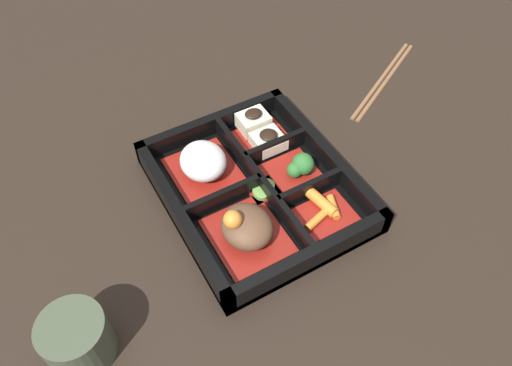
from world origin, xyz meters
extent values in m
plane|color=black|center=(0.00, 0.00, 0.00)|extent=(3.00, 3.00, 0.00)
cube|color=black|center=(0.00, 0.00, 0.01)|extent=(0.28, 0.24, 0.01)
cube|color=black|center=(0.00, -0.11, 0.02)|extent=(0.28, 0.01, 0.04)
cube|color=black|center=(0.00, 0.11, 0.02)|extent=(0.28, 0.01, 0.04)
cube|color=black|center=(-0.13, 0.00, 0.02)|extent=(0.01, 0.24, 0.04)
cube|color=black|center=(0.13, 0.00, 0.02)|extent=(0.01, 0.24, 0.04)
cube|color=black|center=(0.00, -0.01, 0.02)|extent=(0.25, 0.01, 0.04)
cube|color=black|center=(-0.04, -0.06, 0.02)|extent=(0.01, 0.10, 0.04)
cube|color=black|center=(0.04, -0.06, 0.02)|extent=(0.01, 0.10, 0.04)
cube|color=black|center=(0.00, 0.05, 0.02)|extent=(0.01, 0.11, 0.04)
cube|color=maroon|center=(-0.06, 0.05, 0.01)|extent=(0.10, 0.09, 0.01)
ellipsoid|color=brown|center=(-0.06, 0.05, 0.03)|extent=(0.07, 0.06, 0.04)
sphere|color=orange|center=(-0.06, 0.06, 0.06)|extent=(0.02, 0.02, 0.02)
cube|color=maroon|center=(0.06, 0.05, 0.01)|extent=(0.10, 0.09, 0.01)
ellipsoid|color=silver|center=(0.06, 0.05, 0.04)|extent=(0.07, 0.06, 0.04)
cube|color=maroon|center=(-0.08, -0.05, 0.01)|extent=(0.06, 0.08, 0.01)
cylinder|color=orange|center=(-0.07, -0.06, 0.02)|extent=(0.05, 0.02, 0.01)
cylinder|color=orange|center=(-0.08, -0.07, 0.02)|extent=(0.04, 0.02, 0.01)
cylinder|color=orange|center=(-0.09, -0.04, 0.02)|extent=(0.02, 0.05, 0.01)
cube|color=maroon|center=(0.00, -0.05, 0.01)|extent=(0.07, 0.08, 0.01)
sphere|color=#2D6B2D|center=(-0.01, -0.07, 0.03)|extent=(0.03, 0.03, 0.03)
sphere|color=#2D6B2D|center=(-0.01, -0.07, 0.03)|extent=(0.03, 0.03, 0.03)
sphere|color=#2D6B2D|center=(-0.01, -0.06, 0.03)|extent=(0.02, 0.02, 0.02)
cube|color=maroon|center=(0.08, -0.05, 0.01)|extent=(0.06, 0.08, 0.01)
cube|color=beige|center=(0.06, -0.05, 0.02)|extent=(0.04, 0.04, 0.02)
ellipsoid|color=black|center=(0.06, -0.05, 0.04)|extent=(0.03, 0.03, 0.01)
cube|color=beige|center=(0.10, -0.05, 0.03)|extent=(0.04, 0.04, 0.02)
ellipsoid|color=black|center=(0.10, -0.05, 0.04)|extent=(0.02, 0.03, 0.01)
cube|color=maroon|center=(-0.01, -0.01, 0.01)|extent=(0.04, 0.04, 0.01)
cylinder|color=#75A84C|center=(-0.01, 0.00, 0.02)|extent=(0.02, 0.02, 0.01)
cylinder|color=#75A84C|center=(-0.01, -0.01, 0.02)|extent=(0.02, 0.02, 0.00)
cylinder|color=#75A84C|center=(-0.02, 0.00, 0.02)|extent=(0.02, 0.02, 0.01)
cylinder|color=#75A84C|center=(-0.01, -0.01, 0.02)|extent=(0.02, 0.02, 0.00)
cylinder|color=#424C38|center=(-0.10, 0.27, 0.03)|extent=(0.07, 0.07, 0.06)
cylinder|color=#597A38|center=(-0.10, 0.27, 0.06)|extent=(0.06, 0.06, 0.01)
cylinder|color=brown|center=(0.10, -0.31, 0.00)|extent=(0.12, 0.21, 0.01)
cylinder|color=brown|center=(0.11, -0.31, 0.00)|extent=(0.12, 0.21, 0.01)
camera|label=1|loc=(-0.37, 0.21, 0.54)|focal=35.00mm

